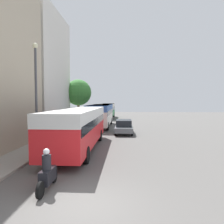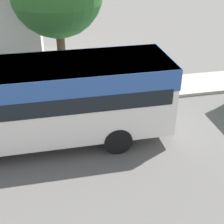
% 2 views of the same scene
% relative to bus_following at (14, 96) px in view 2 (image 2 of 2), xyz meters
% --- Properties ---
extents(bus_following, '(2.67, 10.78, 3.02)m').
position_rel_bus_following_xyz_m(bus_following, '(0.00, 0.00, 0.00)').
color(bus_following, silver).
rests_on(bus_following, ground_plane).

